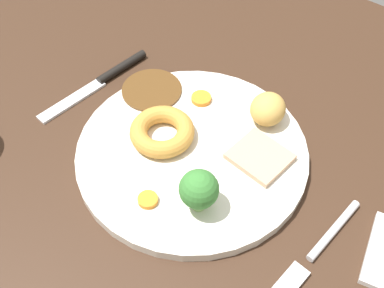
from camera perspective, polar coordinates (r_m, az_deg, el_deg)
dining_table at (r=62.32cm, az=3.25°, el=-1.80°), size 120.00×84.00×3.60cm
dinner_plate at (r=59.68cm, az=-0.00°, el=-1.04°), size 28.63×28.63×1.40cm
gravy_pool at (r=66.18cm, az=-4.79°, el=6.42°), size 8.20×8.20×0.30cm
meat_slice_main at (r=58.48cm, az=8.05°, el=-1.49°), size 7.17×6.64×0.80cm
yorkshire_pudding at (r=59.62cm, az=-3.56°, el=1.48°), size 8.09×8.09×2.22cm
roast_potato_left at (r=61.65cm, az=8.98°, el=4.12°), size 5.49×5.79×3.94cm
carrot_coin_front at (r=64.56cm, az=1.10°, el=5.42°), size 2.67×2.67×0.62cm
carrot_coin_back at (r=54.67cm, az=-5.26°, el=-6.60°), size 2.31×2.31×0.62cm
broccoli_floret at (r=51.66cm, az=0.83°, el=-5.45°), size 4.41×4.41×5.57cm
fork at (r=54.46cm, az=14.53°, el=-12.16°), size 2.83×15.32×0.90cm
knife at (r=70.28cm, az=-10.38°, el=7.61°), size 3.59×18.54×1.20cm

